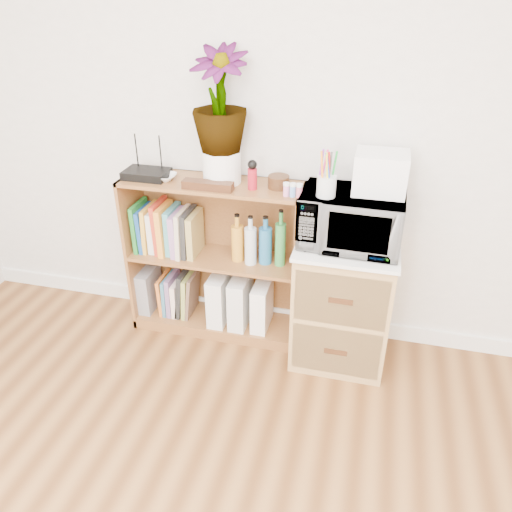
% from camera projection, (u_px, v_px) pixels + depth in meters
% --- Properties ---
extents(skirting_board, '(4.00, 0.02, 0.10)m').
position_uv_depth(skirting_board, '(278.00, 314.00, 3.14)').
color(skirting_board, white).
rests_on(skirting_board, ground).
extents(bookshelf, '(1.00, 0.30, 0.95)m').
position_uv_depth(bookshelf, '(215.00, 260.00, 2.88)').
color(bookshelf, brown).
rests_on(bookshelf, ground).
extents(wicker_unit, '(0.50, 0.45, 0.70)m').
position_uv_depth(wicker_unit, '(342.00, 303.00, 2.72)').
color(wicker_unit, '#9E7542').
rests_on(wicker_unit, ground).
extents(microwave, '(0.51, 0.35, 0.27)m').
position_uv_depth(microwave, '(351.00, 219.00, 2.46)').
color(microwave, silver).
rests_on(microwave, wicker_unit).
extents(pen_cup, '(0.09, 0.09, 0.10)m').
position_uv_depth(pen_cup, '(326.00, 186.00, 2.34)').
color(pen_cup, silver).
rests_on(pen_cup, microwave).
extents(small_appliance, '(0.25, 0.21, 0.20)m').
position_uv_depth(small_appliance, '(381.00, 173.00, 2.37)').
color(small_appliance, white).
rests_on(small_appliance, microwave).
extents(router, '(0.24, 0.16, 0.04)m').
position_uv_depth(router, '(147.00, 174.00, 2.70)').
color(router, black).
rests_on(router, bookshelf).
extents(white_bowl, '(0.13, 0.13, 0.03)m').
position_uv_depth(white_bowl, '(164.00, 177.00, 2.67)').
color(white_bowl, white).
rests_on(white_bowl, bookshelf).
extents(plant_pot, '(0.20, 0.20, 0.17)m').
position_uv_depth(plant_pot, '(222.00, 166.00, 2.61)').
color(plant_pot, white).
rests_on(plant_pot, bookshelf).
extents(potted_plant, '(0.29, 0.29, 0.51)m').
position_uv_depth(potted_plant, '(219.00, 100.00, 2.45)').
color(potted_plant, '#407F32').
rests_on(potted_plant, plant_pot).
extents(trinket_box, '(0.27, 0.07, 0.04)m').
position_uv_depth(trinket_box, '(208.00, 185.00, 2.55)').
color(trinket_box, '#351F0E').
rests_on(trinket_box, bookshelf).
extents(kokeshi_doll, '(0.05, 0.05, 0.11)m').
position_uv_depth(kokeshi_doll, '(252.00, 179.00, 2.54)').
color(kokeshi_doll, maroon).
rests_on(kokeshi_doll, bookshelf).
extents(wooden_bowl, '(0.11, 0.11, 0.06)m').
position_uv_depth(wooden_bowl, '(279.00, 182.00, 2.57)').
color(wooden_bowl, '#351C0E').
rests_on(wooden_bowl, bookshelf).
extents(paint_jars, '(0.10, 0.04, 0.05)m').
position_uv_depth(paint_jars, '(293.00, 192.00, 2.46)').
color(paint_jars, pink).
rests_on(paint_jars, bookshelf).
extents(file_box, '(0.08, 0.21, 0.27)m').
position_uv_depth(file_box, '(149.00, 289.00, 3.11)').
color(file_box, gray).
rests_on(file_box, bookshelf).
extents(magazine_holder_left, '(0.10, 0.25, 0.31)m').
position_uv_depth(magazine_holder_left, '(220.00, 297.00, 2.99)').
color(magazine_holder_left, white).
rests_on(magazine_holder_left, bookshelf).
extents(magazine_holder_mid, '(0.10, 0.25, 0.31)m').
position_uv_depth(magazine_holder_mid, '(241.00, 300.00, 2.96)').
color(magazine_holder_mid, silver).
rests_on(magazine_holder_mid, bookshelf).
extents(magazine_holder_right, '(0.09, 0.23, 0.29)m').
position_uv_depth(magazine_holder_right, '(262.00, 305.00, 2.94)').
color(magazine_holder_right, white).
rests_on(magazine_holder_right, bookshelf).
extents(cookbooks, '(0.37, 0.20, 0.30)m').
position_uv_depth(cookbooks, '(168.00, 230.00, 2.86)').
color(cookbooks, '#1F7629').
rests_on(cookbooks, bookshelf).
extents(liquor_bottles, '(0.31, 0.07, 0.32)m').
position_uv_depth(liquor_bottles, '(258.00, 239.00, 2.75)').
color(liquor_bottles, orange).
rests_on(liquor_bottles, bookshelf).
extents(lower_books, '(0.23, 0.19, 0.30)m').
position_uv_depth(lower_books, '(179.00, 293.00, 3.07)').
color(lower_books, orange).
rests_on(lower_books, bookshelf).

